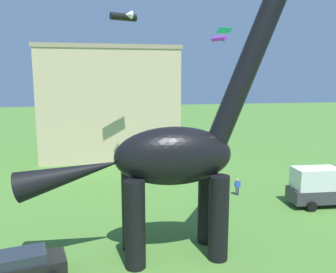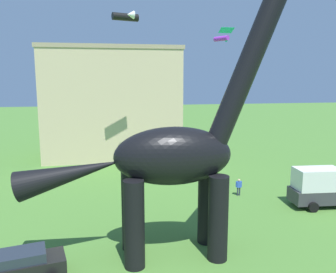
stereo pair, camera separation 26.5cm
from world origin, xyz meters
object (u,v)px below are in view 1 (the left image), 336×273
parked_box_truck (323,186)px  kite_high_left (124,16)px  parked_sedan_left (23,266)px  kite_mid_right (183,135)px  kite_high_right (220,39)px  dinosaur_sculpture (172,156)px  kite_mid_center (224,30)px  person_watching_child (237,185)px

parked_box_truck → kite_high_left: bearing=147.5°
parked_sedan_left → kite_mid_right: bearing=43.6°
kite_mid_right → kite_high_right: bearing=32.2°
parked_box_truck → dinosaur_sculpture: bearing=-154.1°
dinosaur_sculpture → kite_mid_right: 18.42m
dinosaur_sculpture → parked_box_truck: 15.35m
dinosaur_sculpture → parked_sedan_left: bearing=-166.6°
dinosaur_sculpture → kite_high_right: bearing=69.0°
kite_mid_center → dinosaur_sculpture: bearing=-118.3°
parked_box_truck → kite_high_right: bearing=107.3°
dinosaur_sculpture → kite_mid_right: bearing=79.4°
dinosaur_sculpture → person_watching_child: size_ratio=10.82×
parked_box_truck → kite_mid_center: size_ratio=3.90×
person_watching_child → kite_mid_center: 16.10m
kite_mid_center → kite_mid_right: bearing=163.8°
parked_sedan_left → parked_box_truck: size_ratio=0.78×
kite_high_left → kite_mid_center: 10.30m
kite_mid_center → kite_high_left: bearing=179.3°
dinosaur_sculpture → parked_sedan_left: 9.69m
kite_high_left → person_watching_child: bearing=-39.1°
parked_sedan_left → kite_high_right: size_ratio=2.17×
kite_high_left → kite_mid_right: 13.62m
parked_box_truck → kite_high_right: (-3.63, 15.55, 13.22)m
person_watching_child → kite_high_right: size_ratio=0.74×
kite_mid_center → parked_box_truck: bearing=-66.5°
dinosaur_sculpture → kite_mid_right: dinosaur_sculpture is taller
dinosaur_sculpture → person_watching_child: (7.83, 9.16, -5.05)m
person_watching_child → kite_mid_center: size_ratio=1.04×
kite_high_right → kite_high_left: bearing=-159.1°
person_watching_child → kite_mid_right: size_ratio=0.55×
parked_sedan_left → kite_high_right: kite_high_right is taller
person_watching_child → kite_mid_center: (1.05, 7.34, 14.29)m
dinosaur_sculpture → person_watching_child: 13.07m
dinosaur_sculpture → kite_high_left: bearing=99.3°
person_watching_child → kite_high_left: size_ratio=0.56×
kite_high_right → parked_sedan_left: bearing=-129.2°
parked_sedan_left → kite_high_right: 31.97m
kite_mid_right → kite_mid_center: bearing=-16.2°
kite_high_right → person_watching_child: bearing=-100.6°
person_watching_child → kite_mid_right: (-3.02, 8.53, 3.27)m
parked_box_truck → kite_mid_right: kite_mid_right is taller
dinosaur_sculpture → kite_high_left: kite_high_left is taller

